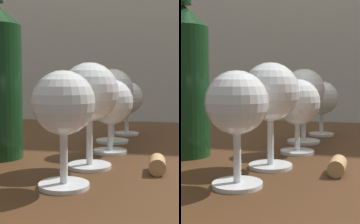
# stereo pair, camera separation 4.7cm
# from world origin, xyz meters

# --- Properties ---
(dining_table) EXTENTS (1.38, 0.79, 0.75)m
(dining_table) POSITION_xyz_m (0.00, 0.00, 0.66)
(dining_table) COLOR #472B16
(dining_table) RESTS_ON ground_plane
(wine_glass_pinot) EXTENTS (0.07, 0.07, 0.13)m
(wine_glass_pinot) POSITION_xyz_m (-0.06, -0.27, 0.85)
(wine_glass_pinot) COLOR white
(wine_glass_pinot) RESTS_ON dining_table
(wine_glass_port) EXTENTS (0.08, 0.08, 0.15)m
(wine_glass_port) POSITION_xyz_m (-0.05, -0.18, 0.86)
(wine_glass_port) COLOR white
(wine_glass_port) RESTS_ON dining_table
(wine_glass_amber) EXTENTS (0.08, 0.08, 0.13)m
(wine_glass_amber) POSITION_xyz_m (-0.03, -0.07, 0.84)
(wine_glass_amber) COLOR white
(wine_glass_amber) RESTS_ON dining_table
(wine_glass_cabernet) EXTENTS (0.08, 0.08, 0.15)m
(wine_glass_cabernet) POSITION_xyz_m (-0.04, 0.03, 0.85)
(wine_glass_cabernet) COLOR white
(wine_glass_cabernet) RESTS_ON dining_table
(wine_glass_white) EXTENTS (0.07, 0.07, 0.12)m
(wine_glass_white) POSITION_xyz_m (-0.02, 0.13, 0.83)
(wine_glass_white) COLOR white
(wine_glass_white) RESTS_ON dining_table
(wine_bottle) EXTENTS (0.08, 0.08, 0.33)m
(wine_bottle) POSITION_xyz_m (-0.20, -0.14, 0.88)
(wine_bottle) COLOR #143819
(wine_bottle) RESTS_ON dining_table
(cork) EXTENTS (0.02, 0.04, 0.02)m
(cork) POSITION_xyz_m (0.05, -0.19, 0.76)
(cork) COLOR tan
(cork) RESTS_ON dining_table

